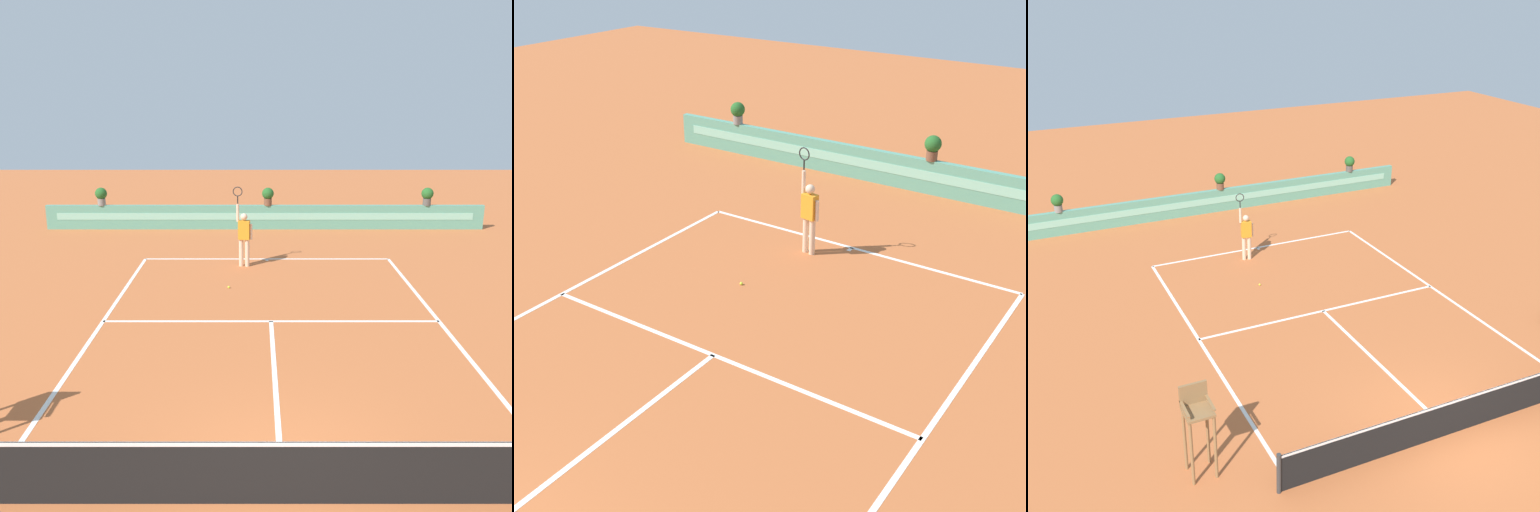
# 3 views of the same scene
# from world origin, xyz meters

# --- Properties ---
(ground_plane) EXTENTS (60.00, 60.00, 0.00)m
(ground_plane) POSITION_xyz_m (0.00, 6.00, 0.00)
(ground_plane) COLOR #BC6033
(court_lines) EXTENTS (8.32, 11.94, 0.01)m
(court_lines) POSITION_xyz_m (0.00, 6.72, 0.00)
(court_lines) COLOR white
(court_lines) RESTS_ON ground
(net) EXTENTS (8.92, 0.10, 1.00)m
(net) POSITION_xyz_m (0.00, 0.00, 0.51)
(net) COLOR #333333
(net) RESTS_ON ground
(back_wall_barrier) EXTENTS (18.00, 0.21, 1.00)m
(back_wall_barrier) POSITION_xyz_m (0.00, 16.39, 0.50)
(back_wall_barrier) COLOR #599E84
(back_wall_barrier) RESTS_ON ground
(umpire_chair) EXTENTS (0.60, 0.60, 2.14)m
(umpire_chair) POSITION_xyz_m (-5.69, 1.26, 1.34)
(umpire_chair) COLOR olive
(umpire_chair) RESTS_ON ground
(tennis_player) EXTENTS (0.62, 0.27, 2.58)m
(tennis_player) POSITION_xyz_m (-0.75, 11.07, 1.05)
(tennis_player) COLOR beige
(tennis_player) RESTS_ON ground
(tennis_ball_near_baseline) EXTENTS (0.07, 0.07, 0.07)m
(tennis_ball_near_baseline) POSITION_xyz_m (-1.15, 8.87, 0.03)
(tennis_ball_near_baseline) COLOR #CCE033
(tennis_ball_near_baseline) RESTS_ON ground
(potted_plant_centre) EXTENTS (0.48, 0.48, 0.72)m
(potted_plant_centre) POSITION_xyz_m (0.12, 16.39, 1.41)
(potted_plant_centre) COLOR brown
(potted_plant_centre) RESTS_ON back_wall_barrier
(potted_plant_far_right) EXTENTS (0.48, 0.48, 0.72)m
(potted_plant_far_right) POSITION_xyz_m (6.64, 16.39, 1.41)
(potted_plant_far_right) COLOR #514C47
(potted_plant_far_right) RESTS_ON back_wall_barrier
(potted_plant_far_left) EXTENTS (0.48, 0.48, 0.72)m
(potted_plant_far_left) POSITION_xyz_m (-6.70, 16.39, 1.41)
(potted_plant_far_left) COLOR gray
(potted_plant_far_left) RESTS_ON back_wall_barrier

